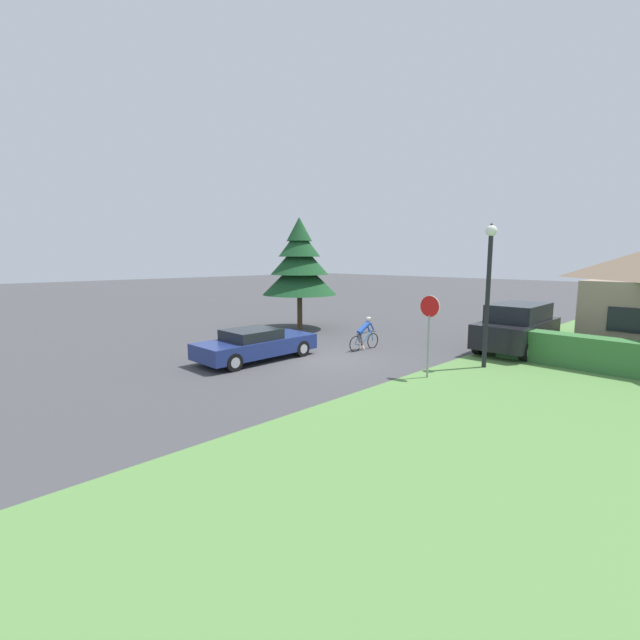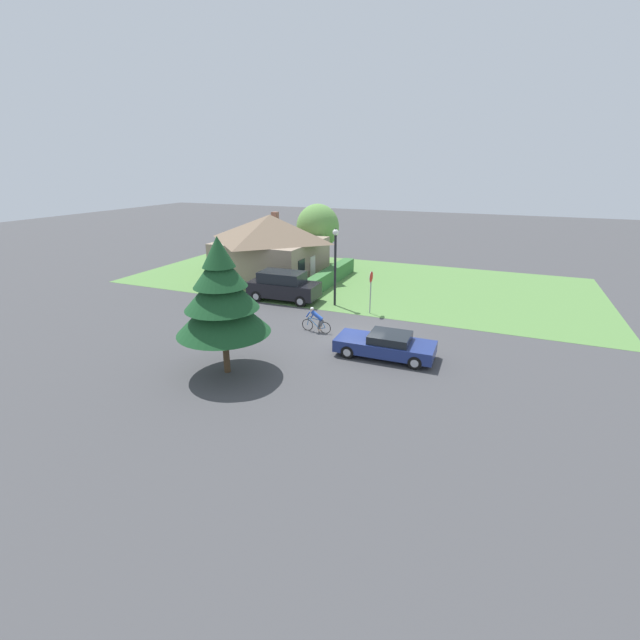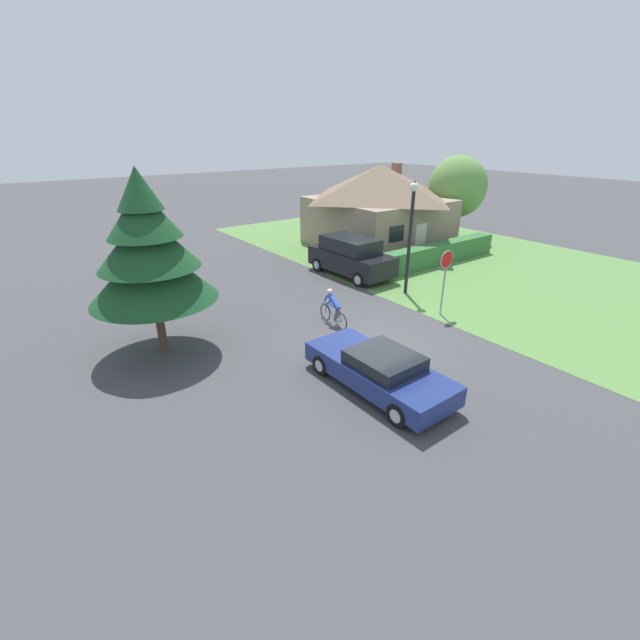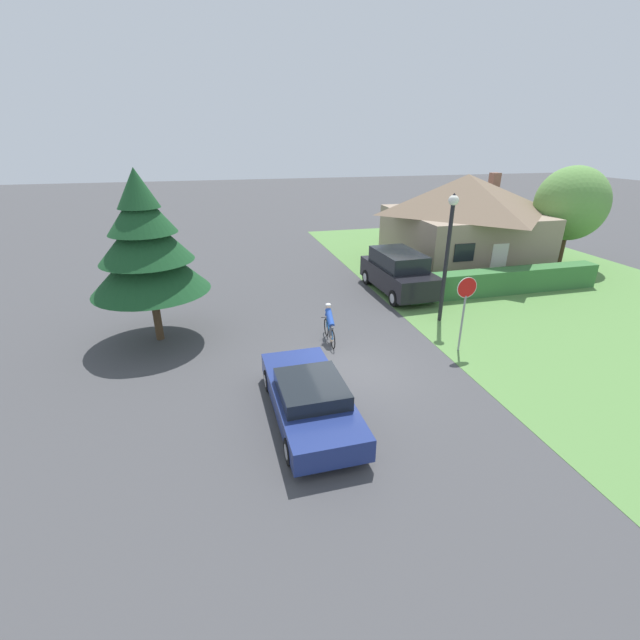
{
  "view_description": "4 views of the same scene",
  "coord_description": "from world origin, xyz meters",
  "px_view_note": "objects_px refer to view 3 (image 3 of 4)",
  "views": [
    {
      "loc": [
        11.41,
        -11.51,
        3.87
      ],
      "look_at": [
        -2.43,
        2.08,
        1.07
      ],
      "focal_mm": 24.0,
      "sensor_mm": 36.0,
      "label": 1
    },
    {
      "loc": [
        -20.53,
        -6.39,
        8.72
      ],
      "look_at": [
        -1.88,
        1.4,
        1.44
      ],
      "focal_mm": 24.0,
      "sensor_mm": 36.0,
      "label": 2
    },
    {
      "loc": [
        -9.63,
        -9.66,
        6.99
      ],
      "look_at": [
        -1.48,
        1.34,
        0.93
      ],
      "focal_mm": 24.0,
      "sensor_mm": 36.0,
      "label": 3
    },
    {
      "loc": [
        -3.91,
        -11.33,
        6.94
      ],
      "look_at": [
        -0.79,
        0.9,
        1.54
      ],
      "focal_mm": 24.0,
      "sensor_mm": 36.0,
      "label": 4
    }
  ],
  "objects_px": {
    "street_lamp": "(411,224)",
    "cottage_house": "(379,205)",
    "parked_suv_right": "(351,257)",
    "stop_sign": "(445,270)",
    "sedan_left_lane": "(379,370)",
    "cyclist": "(333,308)",
    "conifer_tall_near": "(148,252)",
    "deciduous_tree_right": "(457,187)"
  },
  "relations": [
    {
      "from": "cottage_house",
      "to": "parked_suv_right",
      "type": "distance_m",
      "value": 7.22
    },
    {
      "from": "cottage_house",
      "to": "cyclist",
      "type": "xyz_separation_m",
      "value": [
        -10.37,
        -8.49,
        -1.94
      ]
    },
    {
      "from": "cottage_house",
      "to": "street_lamp",
      "type": "bearing_deg",
      "value": -124.51
    },
    {
      "from": "cyclist",
      "to": "parked_suv_right",
      "type": "bearing_deg",
      "value": -43.38
    },
    {
      "from": "sedan_left_lane",
      "to": "stop_sign",
      "type": "distance_m",
      "value": 6.62
    },
    {
      "from": "cyclist",
      "to": "deciduous_tree_right",
      "type": "bearing_deg",
      "value": -64.38
    },
    {
      "from": "stop_sign",
      "to": "conifer_tall_near",
      "type": "bearing_deg",
      "value": -19.13
    },
    {
      "from": "cottage_house",
      "to": "conifer_tall_near",
      "type": "relative_size",
      "value": 1.34
    },
    {
      "from": "parked_suv_right",
      "to": "deciduous_tree_right",
      "type": "relative_size",
      "value": 0.87
    },
    {
      "from": "conifer_tall_near",
      "to": "cottage_house",
      "type": "bearing_deg",
      "value": 22.24
    },
    {
      "from": "street_lamp",
      "to": "conifer_tall_near",
      "type": "relative_size",
      "value": 0.84
    },
    {
      "from": "street_lamp",
      "to": "conifer_tall_near",
      "type": "xyz_separation_m",
      "value": [
        -11.01,
        0.99,
        0.29
      ]
    },
    {
      "from": "cyclist",
      "to": "conifer_tall_near",
      "type": "height_order",
      "value": "conifer_tall_near"
    },
    {
      "from": "parked_suv_right",
      "to": "deciduous_tree_right",
      "type": "bearing_deg",
      "value": -80.6
    },
    {
      "from": "cyclist",
      "to": "conifer_tall_near",
      "type": "relative_size",
      "value": 0.29
    },
    {
      "from": "parked_suv_right",
      "to": "stop_sign",
      "type": "height_order",
      "value": "stop_sign"
    },
    {
      "from": "stop_sign",
      "to": "conifer_tall_near",
      "type": "xyz_separation_m",
      "value": [
        -10.3,
        3.61,
        1.6
      ]
    },
    {
      "from": "stop_sign",
      "to": "conifer_tall_near",
      "type": "height_order",
      "value": "conifer_tall_near"
    },
    {
      "from": "deciduous_tree_right",
      "to": "stop_sign",
      "type": "bearing_deg",
      "value": -143.96
    },
    {
      "from": "sedan_left_lane",
      "to": "cyclist",
      "type": "distance_m",
      "value": 4.72
    },
    {
      "from": "parked_suv_right",
      "to": "street_lamp",
      "type": "relative_size",
      "value": 0.96
    },
    {
      "from": "sedan_left_lane",
      "to": "conifer_tall_near",
      "type": "xyz_separation_m",
      "value": [
        -4.33,
        6.15,
        2.91
      ]
    },
    {
      "from": "street_lamp",
      "to": "conifer_tall_near",
      "type": "bearing_deg",
      "value": 174.87
    },
    {
      "from": "sedan_left_lane",
      "to": "stop_sign",
      "type": "relative_size",
      "value": 1.76
    },
    {
      "from": "sedan_left_lane",
      "to": "conifer_tall_near",
      "type": "distance_m",
      "value": 8.06
    },
    {
      "from": "cyclist",
      "to": "street_lamp",
      "type": "height_order",
      "value": "street_lamp"
    },
    {
      "from": "cyclist",
      "to": "sedan_left_lane",
      "type": "bearing_deg",
      "value": 161.09
    },
    {
      "from": "parked_suv_right",
      "to": "stop_sign",
      "type": "distance_m",
      "value": 6.35
    },
    {
      "from": "cyclist",
      "to": "stop_sign",
      "type": "relative_size",
      "value": 0.66
    },
    {
      "from": "sedan_left_lane",
      "to": "conifer_tall_near",
      "type": "relative_size",
      "value": 0.78
    },
    {
      "from": "sedan_left_lane",
      "to": "parked_suv_right",
      "type": "xyz_separation_m",
      "value": [
        6.39,
        8.81,
        0.4
      ]
    },
    {
      "from": "conifer_tall_near",
      "to": "cyclist",
      "type": "bearing_deg",
      "value": -16.18
    },
    {
      "from": "cottage_house",
      "to": "street_lamp",
      "type": "relative_size",
      "value": 1.61
    },
    {
      "from": "stop_sign",
      "to": "deciduous_tree_right",
      "type": "bearing_deg",
      "value": -143.77
    },
    {
      "from": "stop_sign",
      "to": "conifer_tall_near",
      "type": "relative_size",
      "value": 0.45
    },
    {
      "from": "sedan_left_lane",
      "to": "parked_suv_right",
      "type": "relative_size",
      "value": 0.98
    },
    {
      "from": "stop_sign",
      "to": "street_lamp",
      "type": "xyz_separation_m",
      "value": [
        0.7,
        2.62,
        1.31
      ]
    },
    {
      "from": "sedan_left_lane",
      "to": "street_lamp",
      "type": "distance_m",
      "value": 8.84
    },
    {
      "from": "conifer_tall_near",
      "to": "parked_suv_right",
      "type": "bearing_deg",
      "value": 13.94
    },
    {
      "from": "parked_suv_right",
      "to": "deciduous_tree_right",
      "type": "xyz_separation_m",
      "value": [
        11.25,
        2.21,
        2.52
      ]
    },
    {
      "from": "street_lamp",
      "to": "cottage_house",
      "type": "bearing_deg",
      "value": 54.77
    },
    {
      "from": "cottage_house",
      "to": "parked_suv_right",
      "type": "height_order",
      "value": "cottage_house"
    }
  ]
}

